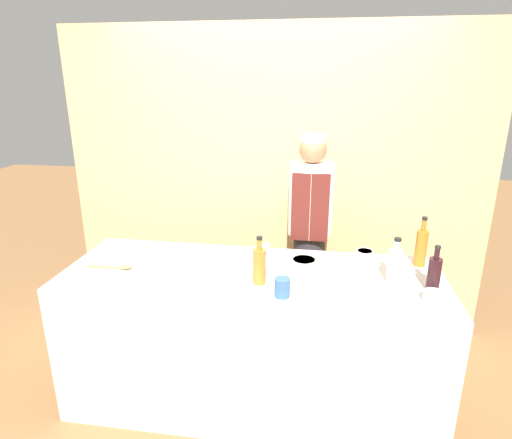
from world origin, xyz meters
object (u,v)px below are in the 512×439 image
Objects in this scene: sauce_bowl_white at (174,273)px; bottle_wine at (434,274)px; sauce_bowl_orange at (304,263)px; sauce_bowl_yellow at (434,296)px; cup_blue at (282,287)px; wooden_spoon at (116,267)px; cutting_board at (347,289)px; sauce_bowl_green at (365,254)px; bottle_vinegar at (259,265)px; bottle_clear at (395,266)px; cup_steel at (264,249)px; chef_center at (309,235)px; sauce_bowl_purple at (236,274)px; bottle_amber at (421,247)px.

bottle_wine is at bearing 2.21° from sauce_bowl_white.
sauce_bowl_orange is at bearing 164.31° from bottle_wine.
sauce_bowl_yellow is at bearing -2.69° from sauce_bowl_white.
cup_blue is 1.05m from wooden_spoon.
bottle_wine is (0.71, -0.20, 0.07)m from sauce_bowl_orange.
cutting_board is 1.22× the size of bottle_wine.
cutting_board is 0.37m from cup_blue.
bottle_vinegar reaches higher than sauce_bowl_green.
cup_blue is at bearing -167.18° from bottle_wine.
wooden_spoon is (-1.50, -0.39, -0.02)m from sauce_bowl_green.
bottle_wine is 0.96× the size of bottle_clear.
wooden_spoon is at bearing 171.45° from sauce_bowl_white.
sauce_bowl_green is 1.50× the size of cup_steel.
cutting_board is 0.31m from bottle_clear.
cup_steel is (-0.65, -0.03, 0.01)m from sauce_bowl_green.
cup_steel is at bearing -122.97° from chef_center.
sauce_bowl_purple is at bearing 6.01° from sauce_bowl_white.
sauce_bowl_purple is 0.08× the size of chef_center.
cup_steel reaches higher than sauce_bowl_green.
cup_blue reaches higher than cutting_board.
bottle_wine is 0.16× the size of chef_center.
sauce_bowl_green is 0.36m from bottle_clear.
sauce_bowl_green is at bearing 171.60° from bottle_amber.
sauce_bowl_yellow is 0.69× the size of sauce_bowl_orange.
wooden_spoon is at bearing -157.28° from cup_steel.
bottle_wine reaches higher than cup_blue.
cup_steel is at bearing 178.77° from bottle_amber.
sauce_bowl_green is at bearing 121.10° from sauce_bowl_yellow.
cup_blue is (-0.48, -0.57, 0.02)m from sauce_bowl_green.
bottle_wine reaches higher than cup_steel.
sauce_bowl_white is 0.39m from wooden_spoon.
bottle_amber reaches higher than bottle_wine.
bottle_amber reaches higher than sauce_bowl_green.
sauce_bowl_purple is 1.17× the size of sauce_bowl_green.
sauce_bowl_white is at bearing -179.01° from bottle_vinegar.
wooden_spoon is at bearing 177.09° from cutting_board.
chef_center is (0.76, 0.85, -0.03)m from sauce_bowl_white.
sauce_bowl_orange is at bearing -31.35° from cup_steel.
sauce_bowl_purple is 0.48× the size of bottle_clear.
sauce_bowl_green is 0.43× the size of bottle_wine.
bottle_clear is (0.75, 0.11, -0.00)m from bottle_vinegar.
cup_blue reaches higher than sauce_bowl_green.
cup_blue is (-0.10, -0.38, 0.02)m from sauce_bowl_orange.
sauce_bowl_purple is (0.36, 0.04, -0.00)m from sauce_bowl_white.
bottle_wine is at bearing -0.06° from wooden_spoon.
bottle_clear is at bearing -55.95° from chef_center.
sauce_bowl_yellow is at bearing -98.59° from bottle_wine.
bottle_clear reaches higher than bottle_wine.
bottle_vinegar is at bearing -177.14° from bottle_wine.
sauce_bowl_white is at bearing -174.65° from bottle_clear.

